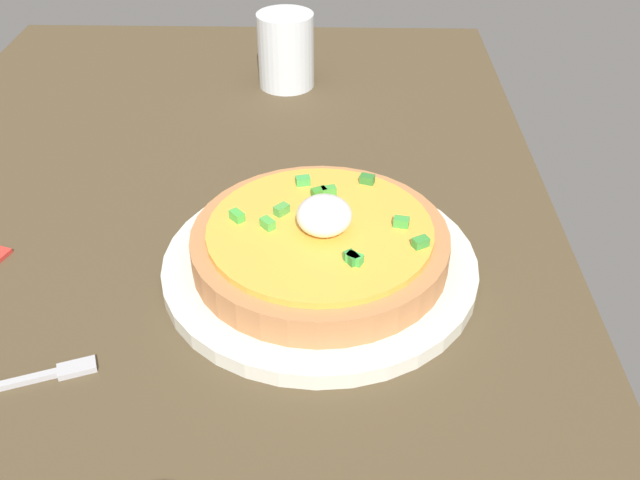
# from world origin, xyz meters

# --- Properties ---
(dining_table) EXTENTS (1.14, 0.70, 0.02)m
(dining_table) POSITION_xyz_m (0.00, 0.00, 0.01)
(dining_table) COLOR brown
(dining_table) RESTS_ON ground
(plate) EXTENTS (0.27, 0.27, 0.01)m
(plate) POSITION_xyz_m (-0.03, -0.12, 0.03)
(plate) COLOR silver
(plate) RESTS_ON dining_table
(pizza) EXTENTS (0.22, 0.22, 0.06)m
(pizza) POSITION_xyz_m (-0.03, -0.12, 0.05)
(pizza) COLOR #BF7C4A
(pizza) RESTS_ON plate
(cup_near) EXTENTS (0.07, 0.07, 0.09)m
(cup_near) POSITION_xyz_m (0.36, -0.07, 0.07)
(cup_near) COLOR silver
(cup_near) RESTS_ON dining_table
(fork) EXTENTS (0.05, 0.12, 0.00)m
(fork) POSITION_xyz_m (-0.16, 0.09, 0.02)
(fork) COLOR #B7B7BC
(fork) RESTS_ON dining_table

